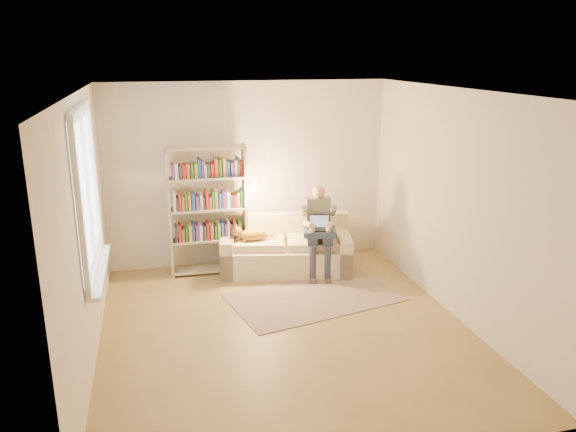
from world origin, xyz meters
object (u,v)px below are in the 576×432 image
object	(u,v)px
person	(319,225)
bookshelf	(208,204)
cat	(254,234)
sofa	(286,251)
laptop	(314,226)

from	to	relation	value
person	bookshelf	distance (m)	1.54
person	cat	distance (m)	0.89
person	cat	world-z (taller)	person
sofa	bookshelf	bearing A→B (deg)	-176.76
sofa	laptop	bearing A→B (deg)	-32.36
cat	laptop	bearing A→B (deg)	-8.62
sofa	laptop	distance (m)	0.63
person	cat	xyz separation A→B (m)	(-0.86, 0.21, -0.13)
laptop	cat	bearing A→B (deg)	171.38
laptop	bookshelf	xyz separation A→B (m)	(-1.37, 0.47, 0.27)
cat	laptop	size ratio (longest dim) A/B	1.80
sofa	cat	distance (m)	0.54
cat	laptop	xyz separation A→B (m)	(0.76, -0.29, 0.15)
sofa	bookshelf	distance (m)	1.28
bookshelf	person	bearing A→B (deg)	-14.34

